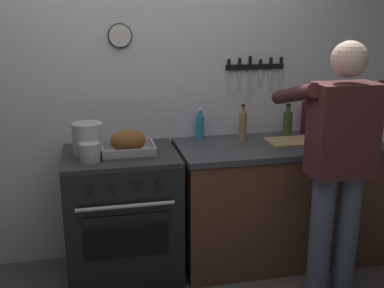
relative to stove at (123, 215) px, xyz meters
name	(u,v)px	position (x,y,z in m)	size (l,w,h in m)	color
wall_back	(145,84)	(0.22, 0.36, 0.85)	(6.00, 0.13, 2.60)	silver
counter_block	(312,197)	(1.43, 0.00, 0.01)	(2.03, 0.65, 0.90)	brown
stove	(123,215)	(0.00, 0.00, 0.00)	(0.76, 0.67, 0.90)	black
person_cook	(339,159)	(1.28, -0.58, 0.50)	(0.51, 0.63, 1.66)	#4C566B
roasting_pan	(128,143)	(0.05, -0.03, 0.52)	(0.35, 0.26, 0.17)	#B7B7BC
stock_pot	(88,139)	(-0.20, 0.00, 0.56)	(0.20, 0.20, 0.22)	#B7B7BC
saucepan	(90,152)	(-0.20, -0.13, 0.51)	(0.14, 0.14, 0.12)	#B7B7BC
cutting_board	(293,142)	(1.23, -0.01, 0.46)	(0.36, 0.24, 0.02)	tan
bottle_dish_soap	(200,126)	(0.61, 0.24, 0.54)	(0.06, 0.06, 0.23)	#338CCC
bottle_olive_oil	(287,123)	(1.25, 0.14, 0.56)	(0.07, 0.07, 0.26)	#385623
bottle_wine_red	(306,116)	(1.44, 0.22, 0.58)	(0.08, 0.08, 0.32)	#47141E
bottle_vinegar	(243,126)	(0.89, 0.11, 0.56)	(0.06, 0.06, 0.27)	#997F4C
bottle_cooking_oil	(329,119)	(1.60, 0.15, 0.57)	(0.07, 0.07, 0.29)	gold
bottle_soy_sauce	(333,122)	(1.66, 0.20, 0.53)	(0.05, 0.05, 0.20)	black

